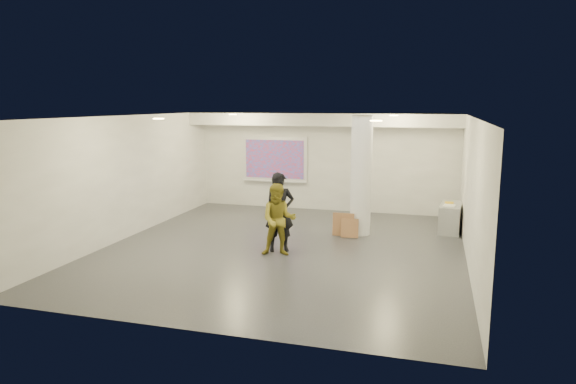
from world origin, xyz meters
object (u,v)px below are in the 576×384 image
(column, at_px, (361,176))
(man, at_px, (279,220))
(projection_screen, at_px, (275,160))
(credenza, at_px, (451,218))
(woman, at_px, (280,212))

(column, height_order, man, column)
(projection_screen, relative_size, credenza, 1.71)
(man, bearing_deg, woman, 88.53)
(projection_screen, bearing_deg, column, -40.56)
(column, xyz_separation_m, man, (-1.45, -2.32, -0.71))
(column, relative_size, projection_screen, 1.43)
(projection_screen, distance_m, woman, 4.94)
(credenza, bearing_deg, woman, -136.00)
(column, distance_m, projection_screen, 4.08)
(woman, bearing_deg, projection_screen, 83.53)
(man, bearing_deg, column, 43.33)
(woman, xyz_separation_m, man, (0.08, -0.34, -0.10))
(credenza, xyz_separation_m, woman, (-3.75, -2.94, 0.53))
(woman, bearing_deg, credenza, 12.90)
(woman, relative_size, man, 1.12)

